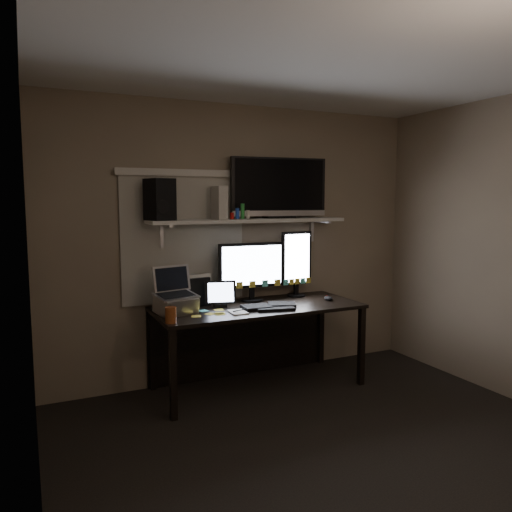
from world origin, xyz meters
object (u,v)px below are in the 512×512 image
monitor_landscape (252,271)px  monitor_portrait (296,263)px  desk (252,323)px  mouse (328,298)px  laptop (176,291)px  cup (171,315)px  tv (279,188)px  speaker (160,200)px  keyboard (269,306)px  game_console (219,203)px  tablet (220,294)px

monitor_landscape → monitor_portrait: bearing=5.8°
desk → mouse: 0.74m
laptop → cup: size_ratio=3.04×
monitor_portrait → tv: size_ratio=0.69×
mouse → tv: tv is taller
monitor_landscape → mouse: monitor_landscape is taller
desk → cup: bearing=-155.1°
laptop → tv: bearing=-0.9°
tv → speaker: tv is taller
keyboard → laptop: 0.81m
mouse → speaker: speaker is taller
mouse → monitor_landscape: bearing=168.3°
cup → game_console: (0.58, 0.50, 0.83)m
monitor_landscape → mouse: bearing=-20.4°
tablet → keyboard: bearing=-14.3°
tablet → cup: bearing=-132.1°
mouse → speaker: 1.75m
cup → monitor_landscape: bearing=28.7°
monitor_landscape → laptop: monitor_landscape is taller
keyboard → tablet: (-0.37, 0.20, 0.10)m
monitor_portrait → keyboard: size_ratio=1.30×
keyboard → laptop: size_ratio=1.30×
mouse → tablet: size_ratio=0.43×
cup → desk: bearing=24.9°
monitor_portrait → tablet: size_ratio=2.39×
desk → game_console: (-0.27, 0.10, 1.07)m
desk → laptop: (-0.73, -0.11, 0.36)m
tv → monitor_portrait: bearing=4.6°
desk → cup: size_ratio=14.66×
monitor_portrait → cup: 1.48m
speaker → keyboard: bearing=-34.2°
cup → monitor_portrait: bearing=20.6°
monitor_landscape → keyboard: size_ratio=1.29×
laptop → game_console: game_console is taller
desk → tablet: 0.43m
tablet → speaker: size_ratio=0.78×
monitor_landscape → desk: bearing=-108.8°
tablet → speaker: (-0.48, 0.10, 0.80)m
cup → speaker: size_ratio=0.36×
monitor_landscape → cup: bearing=-148.8°
monitor_landscape → monitor_portrait: size_ratio=0.99×
tv → laptop: bearing=-162.5°
mouse → monitor_portrait: bearing=130.4°
tv → game_console: (-0.60, -0.02, -0.13)m
keyboard → tv: bearing=65.3°
cup → tablet: bearing=34.2°
game_console → laptop: bearing=-151.5°
speaker → tv: bearing=-12.3°
desk → monitor_landscape: size_ratio=2.88×
game_console → tv: bearing=5.2°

